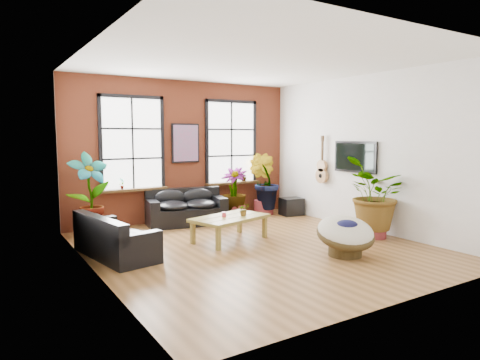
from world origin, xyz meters
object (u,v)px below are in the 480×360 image
(coffee_table, at_px, (230,219))
(papasan_chair, at_px, (345,234))
(sofa_back, at_px, (186,208))
(sofa_left, at_px, (113,238))

(coffee_table, relative_size, papasan_chair, 1.28)
(sofa_back, distance_m, sofa_left, 2.95)
(sofa_left, height_order, coffee_table, sofa_left)
(papasan_chair, bearing_deg, coffee_table, 144.59)
(sofa_left, distance_m, coffee_table, 2.35)
(papasan_chair, bearing_deg, sofa_left, 173.21)
(coffee_table, bearing_deg, papasan_chair, -75.83)
(sofa_back, distance_m, coffee_table, 1.98)
(sofa_back, relative_size, coffee_table, 1.14)
(sofa_back, height_order, papasan_chair, sofa_back)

